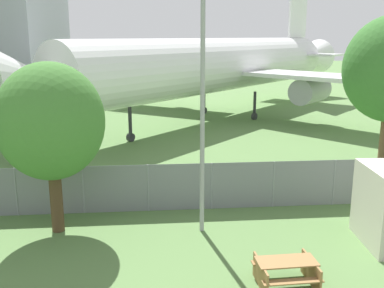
% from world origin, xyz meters
% --- Properties ---
extents(perimeter_fence, '(56.07, 0.07, 1.93)m').
position_xyz_m(perimeter_fence, '(0.00, 11.21, 0.96)').
color(perimeter_fence, gray).
rests_on(perimeter_fence, ground).
extents(airplane, '(31.20, 33.70, 13.18)m').
position_xyz_m(airplane, '(3.55, 31.65, 4.47)').
color(airplane, white).
rests_on(airplane, ground).
extents(picnic_bench_near_cabin, '(1.72, 1.46, 0.76)m').
position_xyz_m(picnic_bench_near_cabin, '(1.32, 5.29, 0.47)').
color(picnic_bench_near_cabin, olive).
rests_on(picnic_bench_near_cabin, ground).
extents(tree_left_of_cabin, '(3.69, 3.69, 6.04)m').
position_xyz_m(tree_left_of_cabin, '(-5.78, 9.62, 3.99)').
color(tree_left_of_cabin, '#4C3823').
rests_on(tree_left_of_cabin, ground).
extents(light_mast, '(0.44, 0.44, 8.63)m').
position_xyz_m(light_mast, '(-0.62, 9.16, 5.20)').
color(light_mast, '#99999E').
rests_on(light_mast, ground).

